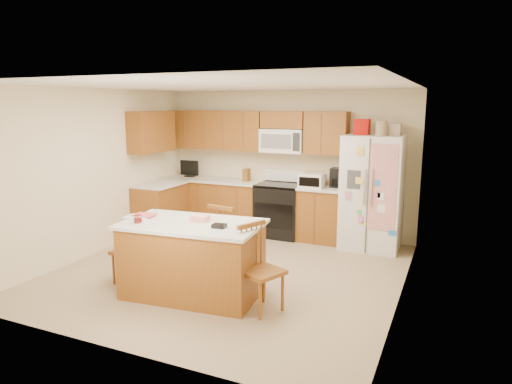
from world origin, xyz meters
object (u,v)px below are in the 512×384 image
at_px(stove, 280,209).
at_px(island, 193,258).
at_px(refrigerator, 372,191).
at_px(windsor_chair_right, 260,270).
at_px(windsor_chair_back, 227,241).
at_px(windsor_chair_left, 131,250).

relative_size(stove, island, 0.64).
bearing_deg(stove, refrigerator, -2.30).
bearing_deg(windsor_chair_right, refrigerator, 75.90).
bearing_deg(stove, island, -90.87).
xyz_separation_m(refrigerator, windsor_chair_back, (-1.55, -1.97, -0.46)).
distance_m(stove, island, 2.80).
bearing_deg(windsor_chair_left, windsor_chair_right, -2.61).
bearing_deg(island, windsor_chair_back, 85.13).
height_order(refrigerator, island, refrigerator).
distance_m(windsor_chair_back, windsor_chair_right, 1.18).
xyz_separation_m(stove, windsor_chair_back, (0.02, -2.03, -0.01)).
bearing_deg(windsor_chair_back, stove, 90.64).
bearing_deg(windsor_chair_right, windsor_chair_left, 177.39).
relative_size(refrigerator, windsor_chair_left, 2.26).
xyz_separation_m(refrigerator, island, (-1.61, -2.74, -0.47)).
height_order(refrigerator, windsor_chair_back, refrigerator).
xyz_separation_m(island, windsor_chair_right, (0.91, -0.06, 0.01)).
bearing_deg(windsor_chair_left, windsor_chair_back, 36.77).
height_order(windsor_chair_left, windsor_chair_back, windsor_chair_back).
bearing_deg(refrigerator, stove, 177.70).
relative_size(island, windsor_chair_left, 1.94).
distance_m(island, windsor_chair_right, 0.91).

